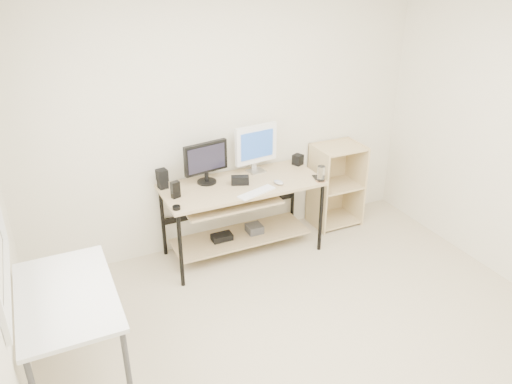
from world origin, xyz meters
The scene contains 16 objects.
room centered at (-0.14, 0.04, 1.32)m, with size 4.01×4.01×2.62m.
desk centered at (-0.03, 1.66, 0.54)m, with size 1.50×0.65×0.75m.
side_table centered at (-1.68, 0.60, 0.67)m, with size 0.60×1.00×0.75m.
shelf_unit centered at (1.15, 1.82, 0.45)m, with size 0.50×0.40×0.90m.
black_monitor centered at (-0.29, 1.81, 0.98)m, with size 0.43×0.18×0.40m.
white_imac centered at (0.24, 1.85, 1.02)m, with size 0.45×0.14×0.48m.
keyboard centered at (0.04, 1.41, 0.76)m, with size 0.38×0.11×0.01m, color white.
mouse centered at (0.30, 1.50, 0.77)m, with size 0.07×0.11×0.04m, color #B4B4B9.
center_speaker centered at (-0.02, 1.64, 0.79)m, with size 0.16×0.07×0.08m, color black.
speaker_left centered at (-0.70, 1.87, 0.85)m, with size 0.10×0.10×0.18m.
speaker_right centered at (0.70, 1.84, 0.80)m, with size 0.09×0.09×0.11m, color black.
audio_controller centered at (-0.65, 1.63, 0.83)m, with size 0.08×0.05×0.15m, color black.
volume_puck centered at (-0.71, 1.41, 0.76)m, with size 0.07×0.07×0.03m, color black.
smartphone centered at (0.70, 1.47, 0.75)m, with size 0.06×0.11×0.01m, color black.
coaster centered at (0.69, 1.39, 0.75)m, with size 0.09×0.09×0.01m, color #9A6A45.
drinking_glass centered at (0.69, 1.39, 0.83)m, with size 0.07×0.07×0.15m, color white.
Camera 1 is at (-1.66, -2.23, 2.71)m, focal length 35.00 mm.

